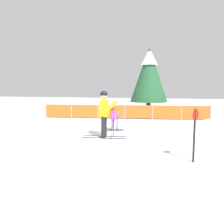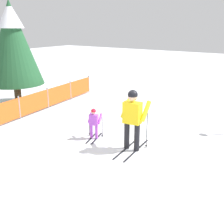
{
  "view_description": "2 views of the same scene",
  "coord_description": "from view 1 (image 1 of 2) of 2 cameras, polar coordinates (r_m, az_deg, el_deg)",
  "views": [
    {
      "loc": [
        2.4,
        -7.7,
        1.89
      ],
      "look_at": [
        0.4,
        1.04,
        0.87
      ],
      "focal_mm": 35.0,
      "sensor_mm": 36.0,
      "label": 1
    },
    {
      "loc": [
        -6.17,
        -3.55,
        3.48
      ],
      "look_at": [
        0.28,
        0.83,
        1.02
      ],
      "focal_mm": 45.0,
      "sensor_mm": 36.0,
      "label": 2
    }
  ],
  "objects": [
    {
      "name": "ground_plane",
      "position": [
        8.29,
        -4.35,
        -6.74
      ],
      "size": [
        60.0,
        60.0,
        0.0
      ],
      "primitive_type": "plane",
      "color": "white"
    },
    {
      "name": "skier_child",
      "position": [
        9.58,
        0.39,
        -1.46
      ],
      "size": [
        0.95,
        0.54,
        0.99
      ],
      "rotation": [
        0.0,
        0.0,
        0.3
      ],
      "color": "black",
      "rests_on": "ground_plane"
    },
    {
      "name": "skier_adult",
      "position": [
        8.17,
        -1.94,
        0.59
      ],
      "size": [
        1.7,
        0.79,
        1.77
      ],
      "rotation": [
        0.0,
        0.0,
        0.1
      ],
      "color": "black",
      "rests_on": "ground_plane"
    },
    {
      "name": "safety_fence",
      "position": [
        13.01,
        3.35,
        0.12
      ],
      "size": [
        9.81,
        1.13,
        0.9
      ],
      "rotation": [
        0.0,
        0.0,
        0.11
      ],
      "color": "gray",
      "rests_on": "ground_plane"
    },
    {
      "name": "trail_marker",
      "position": [
        5.85,
        20.79,
        -4.26
      ],
      "size": [
        0.18,
        0.24,
        1.36
      ],
      "color": "black",
      "rests_on": "ground_plane"
    },
    {
      "name": "conifer_far",
      "position": [
        14.53,
        9.65,
        9.84
      ],
      "size": [
        2.41,
        2.41,
        4.47
      ],
      "color": "#4C3823",
      "rests_on": "ground_plane"
    }
  ]
}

